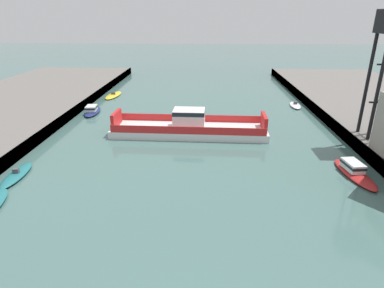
{
  "coord_description": "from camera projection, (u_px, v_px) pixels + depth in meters",
  "views": [
    {
      "loc": [
        1.56,
        -10.24,
        16.82
      ],
      "look_at": [
        0.0,
        26.87,
        2.0
      ],
      "focal_mm": 30.38,
      "sensor_mm": 36.0,
      "label": 1
    }
  ],
  "objects": [
    {
      "name": "chain_ferry",
      "position": [
        189.0,
        127.0,
        48.65
      ],
      "size": [
        23.22,
        6.78,
        3.87
      ],
      "color": "silver",
      "rests_on": "ground"
    },
    {
      "name": "moored_boat_near_right",
      "position": [
        17.0,
        175.0,
        36.08
      ],
      "size": [
        2.13,
        6.49,
        1.02
      ],
      "color": "#237075",
      "rests_on": "ground"
    },
    {
      "name": "moored_boat_far_left",
      "position": [
        113.0,
        95.0,
        71.96
      ],
      "size": [
        3.09,
        7.96,
        0.91
      ],
      "color": "yellow",
      "rests_on": "ground"
    },
    {
      "name": "moored_boat_far_right",
      "position": [
        295.0,
        105.0,
        63.88
      ],
      "size": [
        2.28,
        5.64,
        0.97
      ],
      "color": "white",
      "rests_on": "ground"
    },
    {
      "name": "moored_boat_mid_right",
      "position": [
        354.0,
        171.0,
        36.39
      ],
      "size": [
        3.26,
        8.16,
        1.48
      ],
      "color": "red",
      "rests_on": "ground"
    },
    {
      "name": "moored_boat_mid_left",
      "position": [
        92.0,
        110.0,
        59.31
      ],
      "size": [
        3.11,
        7.21,
        1.53
      ],
      "color": "navy",
      "rests_on": "ground"
    }
  ]
}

